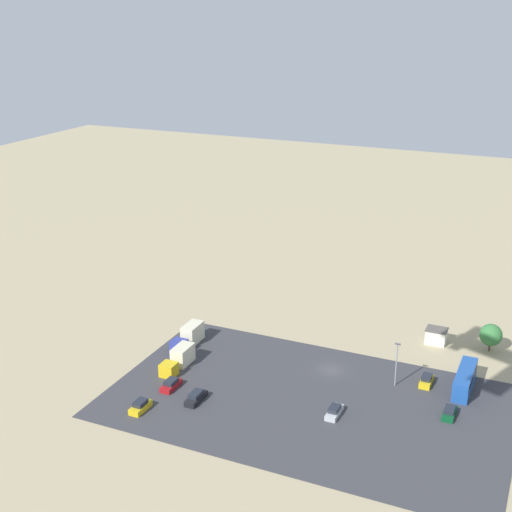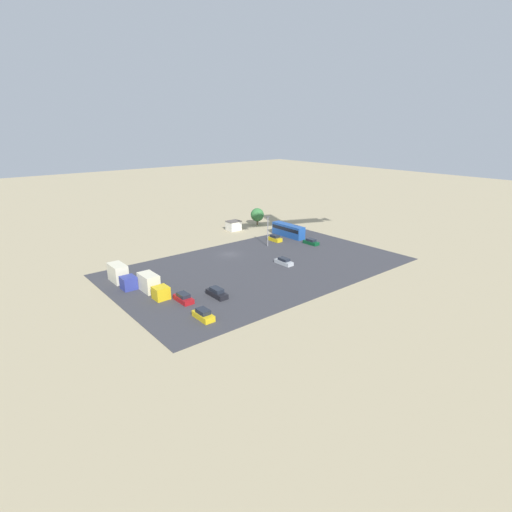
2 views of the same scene
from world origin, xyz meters
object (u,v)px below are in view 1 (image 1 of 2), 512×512
parked_car_5 (449,413)px  parked_car_1 (140,406)px  shed_building (436,336)px  parked_truck_0 (179,359)px  parked_car_3 (196,397)px  parked_truck_1 (189,337)px  parked_car_0 (334,412)px  bus (465,379)px  parked_car_4 (171,385)px  parked_car_2 (426,381)px

parked_car_5 → parked_car_1: bearing=-157.8°
shed_building → parked_truck_0: parked_truck_0 is taller
parked_car_3 → parked_car_5: parked_car_3 is taller
parked_truck_0 → parked_truck_1: 8.52m
parked_car_0 → bus: bearing=43.8°
parked_car_1 → parked_car_4: 7.82m
parked_car_1 → parked_truck_1: (4.21, -22.79, 0.90)m
parked_car_0 → parked_truck_0: size_ratio=0.54×
bus → parked_truck_1: parked_truck_1 is taller
parked_car_3 → parked_car_1: bearing=41.9°
parked_car_0 → parked_car_5: bearing=23.2°
parked_truck_1 → parked_car_5: bearing=174.2°
parked_car_1 → parked_car_2: size_ratio=1.02×
parked_car_1 → parked_truck_0: (1.61, -14.67, 0.79)m
parked_car_0 → parked_truck_1: (31.96, -11.80, 1.00)m
parked_car_0 → parked_car_4: bearing=-173.2°
parked_car_0 → parked_car_4: size_ratio=1.04×
parked_car_1 → parked_car_2: parked_car_1 is taller
parked_car_1 → parked_truck_0: bearing=96.3°
parked_car_0 → parked_truck_0: parked_truck_0 is taller
bus → parked_car_5: size_ratio=2.49×
shed_building → parked_car_2: 16.36m
parked_car_0 → parked_car_5: parked_car_5 is taller
parked_truck_0 → parked_truck_1: bearing=-72.3°
parked_truck_0 → shed_building: bearing=-144.4°
shed_building → bus: size_ratio=0.37×
parked_car_0 → parked_car_2: bearing=54.1°
parked_car_0 → parked_car_5: 17.50m
parked_car_1 → parked_car_5: 47.34m
shed_building → parked_truck_0: (38.75, 27.70, 0.17)m
bus → parked_truck_0: size_ratio=1.27×
parked_car_0 → parked_car_1: (27.75, 10.98, 0.10)m
parked_car_1 → parked_car_5: bearing=22.2°
parked_car_4 → parked_truck_0: bearing=109.7°
parked_car_2 → parked_car_4: (37.83, 18.33, -0.04)m
parked_truck_0 → parked_truck_1: parked_truck_1 is taller
parked_car_3 → parked_truck_0: (8.15, -8.81, 0.81)m
parked_car_5 → parked_truck_1: 48.30m
shed_building → parked_truck_1: (41.35, 19.59, 0.28)m
shed_building → parked_car_2: shed_building is taller
parked_car_3 → parked_car_2: bearing=-147.8°
parked_car_3 → parked_car_5: 39.19m
parked_truck_1 → parked_car_2: bearing=-175.6°
parked_car_1 → shed_building: bearing=48.8°
parked_car_2 → parked_car_4: size_ratio=0.94×
parked_car_5 → parked_truck_1: size_ratio=0.48×
bus → parked_car_3: bearing=29.2°
parked_car_4 → parked_truck_0: 7.38m
shed_building → parked_car_1: 56.35m
parked_truck_1 → shed_building: bearing=-154.7°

